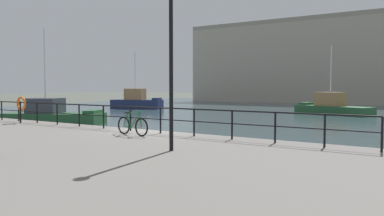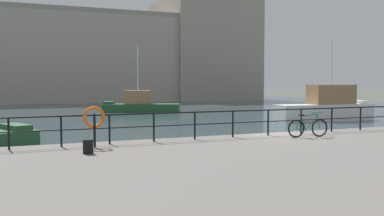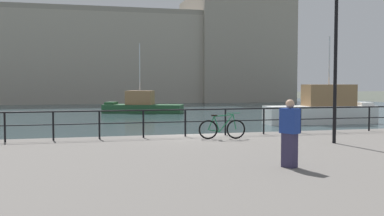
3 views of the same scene
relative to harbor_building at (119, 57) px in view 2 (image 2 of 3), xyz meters
name	(u,v)px [view 2 (image 2 of 3)]	position (x,y,z in m)	size (l,w,h in m)	color
ground_plane	(272,152)	(-5.65, -52.98, -6.93)	(240.00, 240.00, 0.00)	#4C5147
water_basin	(117,110)	(-5.65, -22.78, -6.92)	(80.00, 60.00, 0.01)	#33474C
harbor_building	(119,57)	(0.00, 0.00, 0.00)	(55.49, 16.18, 16.78)	#A89E8E
moored_green_narrowboat	(140,105)	(-4.25, -26.89, -6.18)	(7.97, 5.03, 6.74)	#23512D
moored_white_yacht	(327,107)	(6.75, -41.71, -5.83)	(8.15, 2.42, 6.26)	white
quay_railing	(251,118)	(-7.15, -53.73, -5.35)	(21.51, 0.07, 1.08)	black
parked_bicycle	(308,128)	(-5.19, -54.87, -5.70)	(1.76, 0.28, 0.98)	black
mooring_bollard	(88,147)	(-13.95, -55.48, -5.86)	(0.32, 0.32, 0.44)	black
life_ring_stand	(94,119)	(-13.54, -54.23, -5.11)	(0.75, 0.16, 1.40)	black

